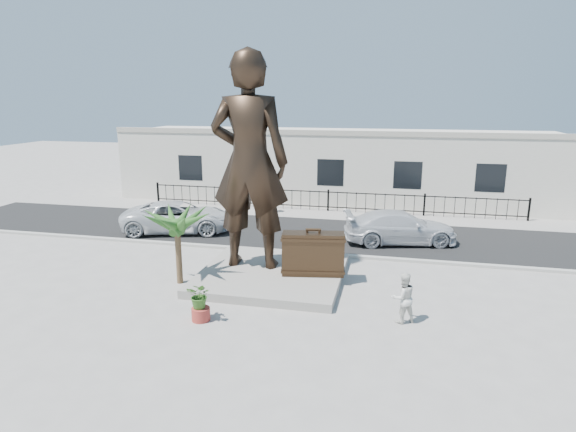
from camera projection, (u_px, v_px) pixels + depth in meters
name	position (u px, v px, depth m)	size (l,w,h in m)	color
ground	(275.00, 295.00, 16.51)	(100.00, 100.00, 0.00)	#9E9991
street	(314.00, 232.00, 24.08)	(40.00, 7.00, 0.01)	black
curb	(301.00, 253.00, 20.75)	(40.00, 0.25, 0.12)	#A5A399
far_sidewalk	(326.00, 214.00, 27.87)	(40.00, 2.50, 0.02)	#9E9991
plinth	(272.00, 274.00, 18.00)	(5.20, 5.20, 0.30)	gray
fence	(328.00, 201.00, 28.48)	(22.00, 0.10, 1.20)	black
building	(338.00, 165.00, 32.07)	(28.00, 7.00, 4.40)	silver
statue	(249.00, 162.00, 17.63)	(2.90, 1.90, 7.96)	black
suitcase	(313.00, 254.00, 17.40)	(2.22, 0.71, 1.57)	#342315
tourist	(403.00, 298.00, 14.32)	(0.76, 0.59, 1.56)	silver
car_white	(178.00, 217.00, 24.07)	(2.51, 5.45, 1.52)	silver
car_silver	(400.00, 227.00, 22.20)	(2.08, 5.13, 1.49)	silver
worker	(268.00, 200.00, 28.03)	(0.99, 0.57, 1.54)	#DD4D0B
palm_tree	(180.00, 283.00, 17.56)	(1.80, 1.80, 3.20)	#27521D
planter	(201.00, 314.00, 14.57)	(0.56, 0.56, 0.40)	#A3342B
shrub	(200.00, 295.00, 14.42)	(0.74, 0.64, 0.82)	#315C1E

